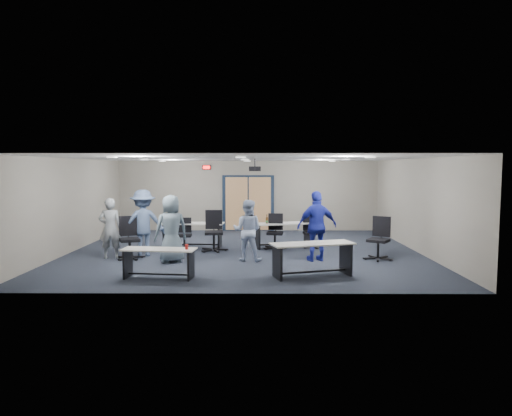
{
  "coord_description": "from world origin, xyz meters",
  "views": [
    {
      "loc": [
        0.44,
        -13.13,
        2.42
      ],
      "look_at": [
        0.34,
        -0.3,
        1.3
      ],
      "focal_mm": 32.0,
      "sensor_mm": 36.0,
      "label": 1
    }
  ],
  "objects_px": {
    "chair_loose_left": "(130,238)",
    "chair_back_b": "(214,231)",
    "person_lightblue": "(247,230)",
    "person_navy": "(317,226)",
    "table_back_left": "(193,231)",
    "table_back_right": "(283,230)",
    "person_gray": "(110,228)",
    "person_plaid": "(171,229)",
    "table_front_left": "(159,258)",
    "chair_loose_right": "(378,239)",
    "chair_back_d": "(311,232)",
    "table_front_right": "(312,254)",
    "person_back": "(143,223)",
    "chair_back_a": "(184,234)",
    "chair_back_c": "(275,232)"
  },
  "relations": [
    {
      "from": "table_back_left",
      "to": "table_back_right",
      "type": "xyz_separation_m",
      "value": [
        2.74,
        0.09,
        -0.0
      ]
    },
    {
      "from": "person_lightblue",
      "to": "person_navy",
      "type": "bearing_deg",
      "value": -170.1
    },
    {
      "from": "table_front_left",
      "to": "person_plaid",
      "type": "xyz_separation_m",
      "value": [
        -0.06,
        1.72,
        0.42
      ]
    },
    {
      "from": "table_front_right",
      "to": "person_lightblue",
      "type": "distance_m",
      "value": 2.31
    },
    {
      "from": "chair_back_c",
      "to": "table_back_right",
      "type": "bearing_deg",
      "value": 60.75
    },
    {
      "from": "table_back_left",
      "to": "person_navy",
      "type": "distance_m",
      "value": 4.06
    },
    {
      "from": "chair_back_d",
      "to": "person_lightblue",
      "type": "height_order",
      "value": "person_lightblue"
    },
    {
      "from": "table_front_right",
      "to": "table_back_right",
      "type": "height_order",
      "value": "table_back_right"
    },
    {
      "from": "chair_loose_left",
      "to": "person_gray",
      "type": "relative_size",
      "value": 0.69
    },
    {
      "from": "person_back",
      "to": "chair_loose_left",
      "type": "bearing_deg",
      "value": 41.76
    },
    {
      "from": "chair_loose_left",
      "to": "person_navy",
      "type": "distance_m",
      "value": 4.97
    },
    {
      "from": "chair_loose_right",
      "to": "chair_back_b",
      "type": "bearing_deg",
      "value": -162.31
    },
    {
      "from": "table_front_left",
      "to": "chair_back_b",
      "type": "xyz_separation_m",
      "value": [
        0.88,
        3.27,
        0.14
      ]
    },
    {
      "from": "table_front_left",
      "to": "chair_back_d",
      "type": "bearing_deg",
      "value": 51.45
    },
    {
      "from": "table_front_left",
      "to": "person_gray",
      "type": "xyz_separation_m",
      "value": [
        -1.79,
        2.18,
        0.37
      ]
    },
    {
      "from": "person_navy",
      "to": "person_back",
      "type": "distance_m",
      "value": 4.75
    },
    {
      "from": "chair_loose_right",
      "to": "person_back",
      "type": "distance_m",
      "value": 6.37
    },
    {
      "from": "person_gray",
      "to": "person_plaid",
      "type": "bearing_deg",
      "value": 155.91
    },
    {
      "from": "chair_back_a",
      "to": "person_lightblue",
      "type": "bearing_deg",
      "value": -43.17
    },
    {
      "from": "table_front_left",
      "to": "person_navy",
      "type": "relative_size",
      "value": 0.91
    },
    {
      "from": "table_front_left",
      "to": "table_front_right",
      "type": "relative_size",
      "value": 0.85
    },
    {
      "from": "table_back_left",
      "to": "chair_back_a",
      "type": "distance_m",
      "value": 0.45
    },
    {
      "from": "chair_back_c",
      "to": "person_navy",
      "type": "xyz_separation_m",
      "value": [
        1.04,
        -1.71,
        0.39
      ]
    },
    {
      "from": "chair_loose_left",
      "to": "table_front_left",
      "type": "bearing_deg",
      "value": -82.96
    },
    {
      "from": "table_front_right",
      "to": "table_back_left",
      "type": "height_order",
      "value": "table_back_left"
    },
    {
      "from": "chair_back_c",
      "to": "person_navy",
      "type": "relative_size",
      "value": 0.58
    },
    {
      "from": "chair_back_b",
      "to": "person_navy",
      "type": "xyz_separation_m",
      "value": [
        2.83,
        -1.35,
        0.32
      ]
    },
    {
      "from": "chair_back_b",
      "to": "person_lightblue",
      "type": "bearing_deg",
      "value": -58.21
    },
    {
      "from": "chair_back_c",
      "to": "person_plaid",
      "type": "height_order",
      "value": "person_plaid"
    },
    {
      "from": "table_back_right",
      "to": "chair_loose_right",
      "type": "relative_size",
      "value": 1.71
    },
    {
      "from": "table_front_left",
      "to": "table_back_left",
      "type": "relative_size",
      "value": 0.87
    },
    {
      "from": "table_front_left",
      "to": "person_plaid",
      "type": "height_order",
      "value": "person_plaid"
    },
    {
      "from": "table_back_right",
      "to": "chair_loose_right",
      "type": "distance_m",
      "value": 3.09
    },
    {
      "from": "table_back_right",
      "to": "person_navy",
      "type": "xyz_separation_m",
      "value": [
        0.79,
        -2.05,
        0.4
      ]
    },
    {
      "from": "person_navy",
      "to": "person_back",
      "type": "xyz_separation_m",
      "value": [
        -4.7,
        0.64,
        0.0
      ]
    },
    {
      "from": "table_back_right",
      "to": "chair_loose_right",
      "type": "bearing_deg",
      "value": -54.27
    },
    {
      "from": "table_back_left",
      "to": "chair_back_b",
      "type": "bearing_deg",
      "value": -36.88
    },
    {
      "from": "chair_back_b",
      "to": "chair_back_c",
      "type": "relative_size",
      "value": 1.13
    },
    {
      "from": "chair_loose_left",
      "to": "chair_back_b",
      "type": "bearing_deg",
      "value": 4.96
    },
    {
      "from": "table_front_left",
      "to": "person_lightblue",
      "type": "bearing_deg",
      "value": 51.3
    },
    {
      "from": "chair_back_a",
      "to": "table_front_left",
      "type": "bearing_deg",
      "value": -94.12
    },
    {
      "from": "chair_back_d",
      "to": "chair_loose_right",
      "type": "bearing_deg",
      "value": -60.25
    },
    {
      "from": "table_front_right",
      "to": "chair_back_b",
      "type": "bearing_deg",
      "value": 113.09
    },
    {
      "from": "table_front_right",
      "to": "person_navy",
      "type": "height_order",
      "value": "person_navy"
    },
    {
      "from": "table_back_left",
      "to": "table_front_right",
      "type": "bearing_deg",
      "value": -45.17
    },
    {
      "from": "chair_back_d",
      "to": "chair_loose_left",
      "type": "height_order",
      "value": "chair_loose_left"
    },
    {
      "from": "chair_loose_right",
      "to": "person_lightblue",
      "type": "bearing_deg",
      "value": -145.04
    },
    {
      "from": "table_front_left",
      "to": "chair_back_c",
      "type": "height_order",
      "value": "chair_back_c"
    },
    {
      "from": "table_front_left",
      "to": "chair_loose_right",
      "type": "distance_m",
      "value": 5.72
    },
    {
      "from": "table_back_right",
      "to": "chair_back_a",
      "type": "height_order",
      "value": "table_back_right"
    }
  ]
}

